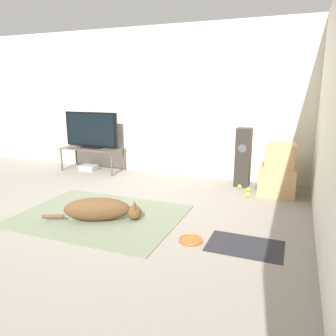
{
  "coord_description": "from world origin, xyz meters",
  "views": [
    {
      "loc": [
        2.29,
        -3.33,
        1.52
      ],
      "look_at": [
        0.69,
        0.73,
        0.45
      ],
      "focal_mm": 35.0,
      "sensor_mm": 36.0,
      "label": 1
    }
  ],
  "objects": [
    {
      "name": "cardboard_box_lower",
      "position": [
        2.1,
        1.53,
        0.2
      ],
      "size": [
        0.52,
        0.49,
        0.41
      ],
      "color": "tan",
      "rests_on": "ground_plane"
    },
    {
      "name": "tennis_ball_near_speaker",
      "position": [
        1.73,
        1.24,
        0.03
      ],
      "size": [
        0.07,
        0.07,
        0.07
      ],
      "color": "#C6E033",
      "rests_on": "ground_plane"
    },
    {
      "name": "wall_back",
      "position": [
        0.0,
        2.1,
        1.27
      ],
      "size": [
        8.0,
        0.06,
        2.55
      ],
      "color": "silver",
      "rests_on": "ground_plane"
    },
    {
      "name": "game_console",
      "position": [
        -1.33,
        1.74,
        0.05
      ],
      "size": [
        0.31,
        0.22,
        0.1
      ],
      "color": "#B7B7BC",
      "rests_on": "ground_plane"
    },
    {
      "name": "frisbee",
      "position": [
        1.39,
        -0.4,
        0.01
      ],
      "size": [
        0.25,
        0.25,
        0.03
      ],
      "color": "#DB511E",
      "rests_on": "ground_plane"
    },
    {
      "name": "tennis_ball_by_boxes",
      "position": [
        1.7,
        1.5,
        0.03
      ],
      "size": [
        0.07,
        0.07,
        0.07
      ],
      "color": "#C6E033",
      "rests_on": "ground_plane"
    },
    {
      "name": "door_mat",
      "position": [
        1.92,
        -0.3,
        0.0
      ],
      "size": [
        0.74,
        0.5,
        0.01
      ],
      "color": "#28282D",
      "rests_on": "ground_plane"
    },
    {
      "name": "wall_right",
      "position": [
        2.6,
        0.0,
        1.27
      ],
      "size": [
        0.06,
        8.0,
        2.55
      ],
      "color": "silver",
      "rests_on": "ground_plane"
    },
    {
      "name": "ground_plane",
      "position": [
        0.0,
        0.0,
        0.0
      ],
      "size": [
        12.0,
        12.0,
        0.0
      ],
      "primitive_type": "plane",
      "color": "gray"
    },
    {
      "name": "cardboard_box_upper",
      "position": [
        2.11,
        1.55,
        0.58
      ],
      "size": [
        0.41,
        0.39,
        0.34
      ],
      "color": "tan",
      "rests_on": "cardboard_box_lower"
    },
    {
      "name": "tv_stand",
      "position": [
        -1.24,
        1.76,
        0.39
      ],
      "size": [
        1.14,
        0.51,
        0.44
      ],
      "color": "brown",
      "rests_on": "ground_plane"
    },
    {
      "name": "tennis_ball_loose_on_carpet",
      "position": [
        1.55,
        1.6,
        0.03
      ],
      "size": [
        0.07,
        0.07,
        0.07
      ],
      "color": "#C6E033",
      "rests_on": "ground_plane"
    },
    {
      "name": "dog",
      "position": [
        0.25,
        -0.29,
        0.14
      ],
      "size": [
        1.06,
        0.55,
        0.28
      ],
      "color": "brown",
      "rests_on": "area_rug"
    },
    {
      "name": "area_rug",
      "position": [
        0.15,
        -0.16,
        0.01
      ],
      "size": [
        1.94,
        1.48,
        0.01
      ],
      "color": "slate",
      "rests_on": "ground_plane"
    },
    {
      "name": "floor_speaker",
      "position": [
        1.55,
        1.77,
        0.46
      ],
      "size": [
        0.23,
        0.23,
        0.92
      ],
      "color": "#2D2823",
      "rests_on": "ground_plane"
    },
    {
      "name": "tv",
      "position": [
        -1.24,
        1.76,
        0.76
      ],
      "size": [
        1.08,
        0.2,
        0.66
      ],
      "color": "black",
      "rests_on": "tv_stand"
    }
  ]
}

